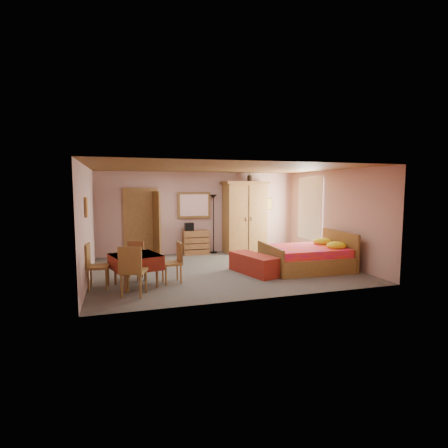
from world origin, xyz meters
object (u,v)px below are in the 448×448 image
object	(u,v)px
bed	(306,251)
chair_south	(134,270)
stereo	(189,227)
dining_table	(136,270)
chest_of_drawers	(196,242)
chair_west	(98,266)
wardrobe	(245,217)
chair_east	(172,263)
bench	(254,264)
sunflower_vase	(250,173)
chair_north	(133,261)
floor_lamp	(214,224)
wall_mirror	(194,205)

from	to	relation	value
bed	chair_south	bearing A→B (deg)	-165.28
stereo	dining_table	size ratio (longest dim) A/B	0.29
chest_of_drawers	chair_west	size ratio (longest dim) A/B	0.84
wardrobe	chair_east	world-z (taller)	wardrobe
chest_of_drawers	bench	bearing A→B (deg)	-72.73
sunflower_vase	chest_of_drawers	bearing A→B (deg)	-178.85
chair_east	dining_table	bearing A→B (deg)	88.80
wardrobe	chair_north	xyz separation A→B (m)	(-3.66, -2.48, -0.72)
wardrobe	chair_west	size ratio (longest dim) A/B	2.41
wardrobe	chair_west	xyz separation A→B (m)	(-4.40, -3.05, -0.67)
floor_lamp	chair_east	world-z (taller)	floor_lamp
chest_of_drawers	floor_lamp	size ratio (longest dim) A/B	0.43
floor_lamp	chair_south	world-z (taller)	floor_lamp
chair_south	dining_table	bearing A→B (deg)	104.45
chest_of_drawers	bed	xyz separation A→B (m)	(2.28, -2.83, 0.10)
sunflower_vase	chair_west	xyz separation A→B (m)	(-4.59, -3.14, -2.11)
chair_west	floor_lamp	bearing A→B (deg)	138.31
dining_table	chair_south	bearing A→B (deg)	-96.25
wardrobe	floor_lamp	bearing A→B (deg)	168.58
chair_south	chair_north	size ratio (longest dim) A/B	1.16
bed	chair_south	world-z (taller)	chair_south
bed	chair_north	size ratio (longest dim) A/B	2.41
wardrobe	bed	bearing A→B (deg)	-80.46
wall_mirror	chair_north	distance (m)	3.59
chest_of_drawers	wall_mirror	bearing A→B (deg)	91.18
stereo	chest_of_drawers	bearing A→B (deg)	-8.76
stereo	chair_west	xyz separation A→B (m)	(-2.57, -3.13, -0.40)
bench	wardrobe	bearing A→B (deg)	74.01
bed	stereo	bearing A→B (deg)	133.11
chest_of_drawers	bench	distance (m)	2.98
bench	chair_west	world-z (taller)	chair_west
stereo	wall_mirror	bearing A→B (deg)	41.57
bed	dining_table	xyz separation A→B (m)	(-4.29, -0.33, -0.14)
wardrobe	chair_east	bearing A→B (deg)	-136.80
sunflower_vase	chair_south	bearing A→B (deg)	-135.52
chair_south	chair_east	size ratio (longest dim) A/B	1.11
bed	chair_south	size ratio (longest dim) A/B	2.08
bed	floor_lamp	bearing A→B (deg)	121.99
bed	chair_north	bearing A→B (deg)	178.19
sunflower_vase	wardrobe	bearing A→B (deg)	-155.93
dining_table	chair_east	bearing A→B (deg)	3.28
wardrobe	bed	distance (m)	2.93
stereo	chair_east	distance (m)	3.33
floor_lamp	dining_table	bearing A→B (deg)	-128.94
stereo	chair_east	bearing A→B (deg)	-108.22
dining_table	chair_west	size ratio (longest dim) A/B	0.98
chair_north	chair_west	size ratio (longest dim) A/B	0.90
stereo	dining_table	bearing A→B (deg)	-119.60
chest_of_drawers	stereo	size ratio (longest dim) A/B	3.00
bench	dining_table	size ratio (longest dim) A/B	1.51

